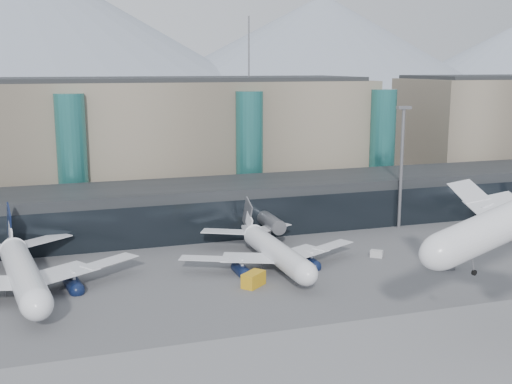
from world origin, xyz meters
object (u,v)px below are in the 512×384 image
veh_g (376,254)px  veh_h (253,279)px  jet_parked_mid (270,241)px  veh_c (444,264)px  veh_a (32,289)px  jet_parked_left (20,260)px  lightmast_mid (402,160)px  veh_d (493,223)px  veh_b (275,253)px

veh_g → veh_h: size_ratio=0.53×
jet_parked_mid → veh_c: 29.66m
veh_a → veh_g: (58.42, 0.86, -0.21)m
veh_c → veh_g: veh_c is taller
jet_parked_left → lightmast_mid: bearing=-86.5°
veh_h → lightmast_mid: bearing=-7.8°
jet_parked_mid → veh_d: (53.97, 9.88, -3.24)m
jet_parked_mid → veh_b: size_ratio=12.66×
veh_d → veh_b: bearing=155.8°
veh_b → jet_parked_left: bearing=123.3°
lightmast_mid → veh_g: bearing=-130.2°
lightmast_mid → veh_g: 27.03m
jet_parked_left → veh_g: (60.02, -2.29, -4.07)m
jet_parked_mid → veh_h: bearing=146.7°
veh_d → veh_h: veh_h is taller
lightmast_mid → jet_parked_mid: 39.39m
lightmast_mid → veh_c: 31.47m
jet_parked_left → veh_d: size_ratio=12.87×
veh_a → veh_b: bearing=20.4°
jet_parked_left → veh_d: (94.36, 9.70, -3.85)m
veh_h → veh_g: bearing=-23.0°
veh_b → veh_c: 29.12m
lightmast_mid → veh_h: bearing=-148.0°
veh_a → jet_parked_mid: bearing=15.6°
lightmast_mid → veh_h: 49.91m
veh_b → veh_h: size_ratio=0.65×
jet_parked_mid → veh_a: jet_parked_mid is taller
veh_d → jet_parked_left: bearing=154.8°
jet_parked_left → jet_parked_mid: jet_parked_left is taller
jet_parked_left → veh_d: jet_parked_left is taller
jet_parked_mid → veh_h: size_ratio=8.28×
jet_parked_left → veh_g: bearing=-100.3°
jet_parked_left → veh_d: 94.94m
veh_g → jet_parked_mid: bearing=-146.8°
veh_c → veh_d: size_ratio=1.13×
veh_c → veh_g: bearing=140.8°
veh_b → veh_g: size_ratio=1.23×
lightmast_mid → veh_b: lightmast_mid is taller
lightmast_mid → veh_a: (-73.44, -18.60, -13.58)m
veh_b → veh_c: (24.71, -15.41, 0.17)m
lightmast_mid → veh_a: 76.96m
veh_c → veh_h: size_ratio=0.83×
lightmast_mid → veh_a: lightmast_mid is taller
veh_b → veh_g: 18.23m
lightmast_mid → jet_parked_mid: (-34.64, -15.64, -10.33)m
jet_parked_left → veh_h: 35.88m
veh_b → veh_g: bearing=-79.7°
veh_d → veh_g: size_ratio=1.38×
veh_d → veh_g: (-34.35, -11.99, -0.22)m
jet_parked_mid → veh_c: jet_parked_mid is taller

